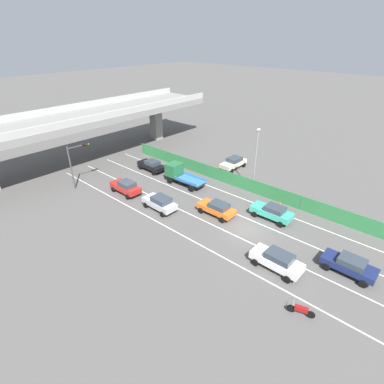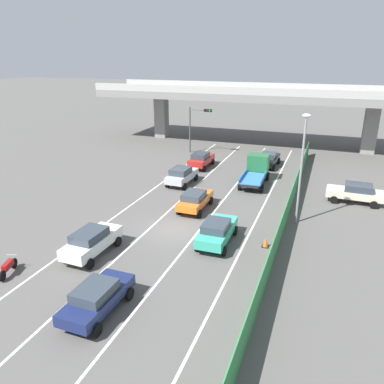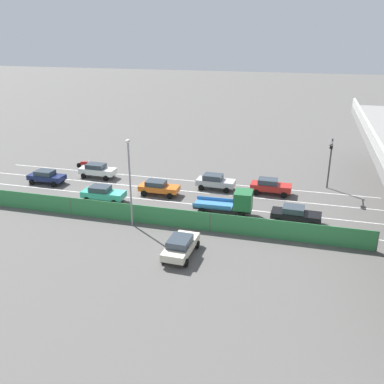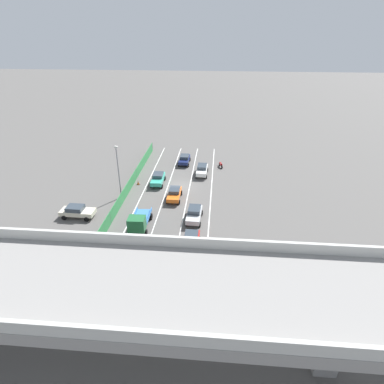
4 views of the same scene
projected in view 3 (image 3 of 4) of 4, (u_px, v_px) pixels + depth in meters
name	position (u px, v px, depth m)	size (l,w,h in m)	color
ground_plane	(125.00, 191.00, 46.76)	(300.00, 300.00, 0.00)	#565451
lane_line_left_edge	(178.00, 180.00, 50.29)	(0.14, 45.14, 0.01)	silver
lane_line_mid_left	(169.00, 189.00, 47.18)	(0.14, 45.14, 0.01)	silver
lane_line_mid_right	(158.00, 200.00, 44.08)	(0.14, 45.14, 0.01)	silver
lane_line_right_edge	(146.00, 213.00, 40.97)	(0.14, 45.14, 0.01)	silver
green_fence	(138.00, 214.00, 38.71)	(0.10, 41.24, 1.76)	#338447
car_sedan_navy	(46.00, 176.00, 48.74)	(2.01, 4.25, 1.55)	navy
car_sedan_white	(97.00, 170.00, 50.71)	(2.01, 4.42, 1.69)	white
car_taxi_orange	(158.00, 187.00, 45.34)	(1.94, 4.29, 1.55)	orange
car_sedan_red	(270.00, 186.00, 45.56)	(1.97, 4.34, 1.68)	red
car_sedan_black	(295.00, 214.00, 38.66)	(2.15, 4.55, 1.58)	black
car_sedan_silver	(215.00, 181.00, 46.97)	(2.10, 4.31, 1.68)	#B7BABC
car_taxi_teal	(103.00, 193.00, 43.57)	(2.02, 4.48, 1.63)	teal
flatbed_truck_blue	(234.00, 203.00, 40.13)	(2.40, 5.59, 2.50)	black
motorcycle	(84.00, 164.00, 54.62)	(0.82, 1.88, 0.93)	black
parked_sedan_cream	(181.00, 245.00, 32.93)	(4.52, 2.16, 1.62)	beige
traffic_light	(330.00, 156.00, 45.38)	(2.96, 0.54, 5.69)	#47474C
street_lamp	(130.00, 175.00, 36.78)	(0.60, 0.36, 8.01)	gray
traffic_cone	(95.00, 211.00, 40.82)	(0.47, 0.47, 0.68)	orange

